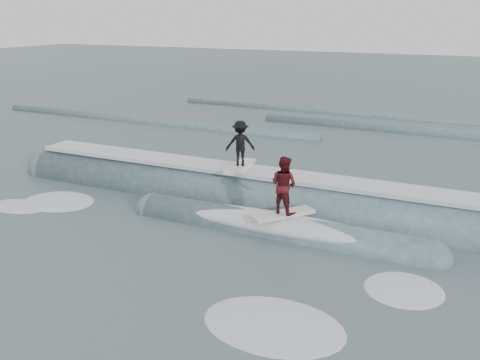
% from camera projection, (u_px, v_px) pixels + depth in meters
% --- Properties ---
extents(ground, '(160.00, 160.00, 0.00)m').
position_uv_depth(ground, '(201.00, 240.00, 15.75)').
color(ground, '#374650').
rests_on(ground, ground).
extents(breaking_wave, '(20.56, 3.91, 2.27)m').
position_uv_depth(breaking_wave, '(256.00, 205.00, 18.46)').
color(breaking_wave, '#38575E').
rests_on(breaking_wave, ground).
extents(surfer_black, '(1.17, 2.05, 1.68)m').
position_uv_depth(surfer_black, '(240.00, 146.00, 18.51)').
color(surfer_black, silver).
rests_on(surfer_black, ground).
extents(surfer_red, '(1.66, 1.92, 1.84)m').
position_uv_depth(surfer_red, '(284.00, 188.00, 15.76)').
color(surfer_red, silver).
rests_on(surfer_red, ground).
extents(whitewater, '(15.10, 6.05, 0.10)m').
position_uv_depth(whitewater, '(163.00, 246.00, 15.33)').
color(whitewater, white).
rests_on(whitewater, ground).
extents(far_swells, '(39.32, 8.65, 0.80)m').
position_uv_depth(far_swells, '(317.00, 126.00, 31.80)').
color(far_swells, '#38575E').
rests_on(far_swells, ground).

